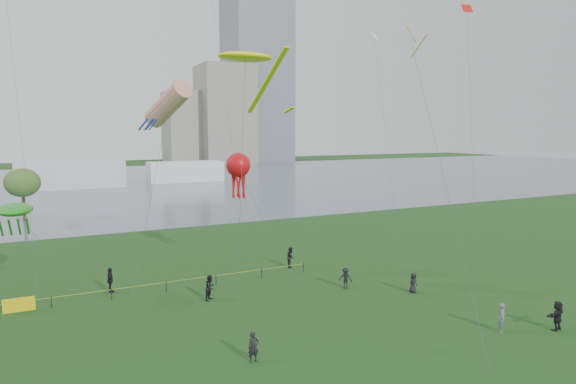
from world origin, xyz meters
name	(u,v)px	position (x,y,z in m)	size (l,w,h in m)	color
ground_plane	(366,354)	(0.00, 0.00, 0.00)	(400.00, 400.00, 0.00)	#113410
lake	(126,183)	(0.00, 100.00, 0.02)	(400.00, 120.00, 0.08)	slate
tower	(256,14)	(62.00, 168.00, 60.00)	(24.00, 24.00, 120.00)	slate
building_mid	(225,115)	(46.00, 162.00, 19.00)	(20.00, 20.00, 38.00)	gray
building_low	(186,128)	(32.00, 168.00, 14.00)	(16.00, 18.00, 28.00)	gray
pavilion_left	(72,174)	(-12.00, 95.00, 3.00)	(22.00, 8.00, 6.00)	silver
pavilion_right	(185,172)	(14.00, 98.00, 2.50)	(18.00, 7.00, 5.00)	white
fence	(80,296)	(-13.93, 15.54, 0.55)	(24.07, 0.07, 1.05)	black
kite_flyer	(502,318)	(9.35, -1.12, 0.91)	(0.66, 0.43, 1.81)	slate
spectator_a	(210,288)	(-5.26, 12.27, 0.94)	(0.91, 0.71, 1.88)	black
spectator_b	(346,278)	(5.14, 10.17, 0.84)	(1.08, 0.62, 1.67)	black
spectator_c	(110,280)	(-11.72, 17.21, 0.98)	(1.15, 0.48, 1.96)	black
spectator_d	(413,283)	(9.30, 7.06, 0.77)	(0.76, 0.49, 1.55)	black
spectator_e	(557,316)	(12.67, -2.43, 0.93)	(1.73, 0.55, 1.86)	black
spectator_f	(253,347)	(-5.97, 1.93, 0.83)	(0.60, 0.40, 1.65)	black
spectator_g	(291,257)	(3.89, 17.46, 0.94)	(0.91, 0.71, 1.87)	black
kite_stingray	(246,58)	(-0.89, 15.84, 18.18)	(5.05, 9.92, 18.64)	#3F3F42
kite_windsock	(168,105)	(-6.83, 17.70, 14.45)	(5.42, 5.27, 16.30)	#3F3F42
kite_creature	(15,210)	(-17.89, 18.80, 6.67)	(6.48, 7.43, 7.13)	#3F3F42
kite_octopus	(238,166)	(-0.67, 18.61, 9.36)	(3.75, 6.74, 10.52)	#3F3F42
kite_delta	(415,51)	(6.87, 4.81, 17.65)	(3.60, 11.27, 19.50)	#3F3F42
small_kites	(226,5)	(-1.56, 18.56, 22.81)	(39.70, 15.15, 12.73)	white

